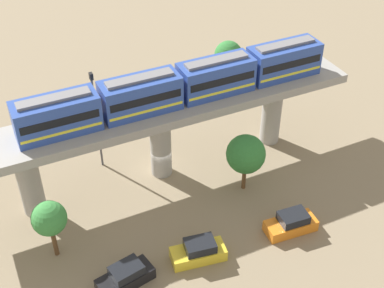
# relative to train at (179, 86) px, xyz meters

# --- Properties ---
(ground_plane) EXTENTS (120.00, 120.00, 0.00)m
(ground_plane) POSITION_rel_train_xyz_m (0.00, -1.92, -8.82)
(ground_plane) COLOR #84755B
(viaduct) EXTENTS (5.20, 35.80, 7.28)m
(viaduct) POSITION_rel_train_xyz_m (0.00, -1.92, -3.10)
(viaduct) COLOR #999691
(viaduct) RESTS_ON ground
(train) EXTENTS (2.64, 27.45, 3.24)m
(train) POSITION_rel_train_xyz_m (0.00, 0.00, 0.00)
(train) COLOR #2D4CA5
(train) RESTS_ON viaduct
(parked_car_yellow) EXTENTS (2.44, 4.43, 1.76)m
(parked_car_yellow) POSITION_rel_train_xyz_m (10.71, -3.34, -8.07)
(parked_car_yellow) COLOR yellow
(parked_car_yellow) RESTS_ON ground
(parked_car_black) EXTENTS (2.56, 4.46, 1.76)m
(parked_car_black) POSITION_rel_train_xyz_m (10.56, -9.21, -8.07)
(parked_car_black) COLOR black
(parked_car_black) RESTS_ON ground
(parked_car_orange) EXTENTS (2.14, 4.33, 1.76)m
(parked_car_orange) POSITION_rel_train_xyz_m (11.28, 4.75, -8.07)
(parked_car_orange) COLOR orange
(parked_car_orange) RESTS_ON ground
(tree_near_viaduct) EXTENTS (3.18, 3.18, 5.32)m
(tree_near_viaduct) POSITION_rel_train_xyz_m (-11.47, 11.19, -5.11)
(tree_near_viaduct) COLOR brown
(tree_near_viaduct) RESTS_ON ground
(tree_mid_lot) EXTENTS (2.67, 2.67, 5.24)m
(tree_mid_lot) POSITION_rel_train_xyz_m (5.59, -13.14, -4.95)
(tree_mid_lot) COLOR brown
(tree_mid_lot) RESTS_ON ground
(tree_far_corner) EXTENTS (3.42, 3.42, 5.56)m
(tree_far_corner) POSITION_rel_train_xyz_m (5.13, 3.84, -4.99)
(tree_far_corner) COLOR brown
(tree_far_corner) RESTS_ON ground
(signal_post) EXTENTS (0.44, 0.28, 9.88)m
(signal_post) POSITION_rel_train_xyz_m (-3.40, -6.55, -3.35)
(signal_post) COLOR #4C4C51
(signal_post) RESTS_ON ground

